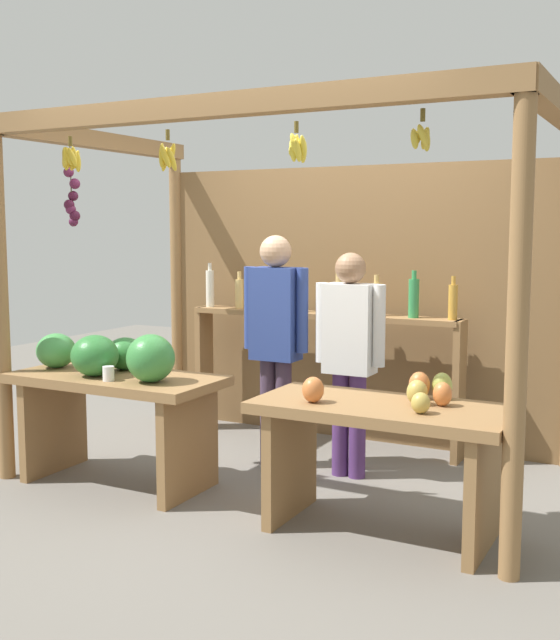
% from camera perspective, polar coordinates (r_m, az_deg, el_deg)
% --- Properties ---
extents(ground_plane, '(12.00, 12.00, 0.00)m').
position_cam_1_polar(ground_plane, '(5.35, 0.98, -11.00)').
color(ground_plane, slate).
rests_on(ground_plane, ground).
extents(market_stall, '(3.35, 2.06, 2.33)m').
position_cam_1_polar(market_stall, '(5.52, 3.05, 3.89)').
color(market_stall, olive).
rests_on(market_stall, ground).
extents(fruit_counter_left, '(1.38, 0.66, 1.00)m').
position_cam_1_polar(fruit_counter_left, '(5.07, -12.04, -4.51)').
color(fruit_counter_left, olive).
rests_on(fruit_counter_left, ground).
extents(fruit_counter_right, '(1.36, 0.65, 0.86)m').
position_cam_1_polar(fruit_counter_right, '(4.22, 7.57, -8.32)').
color(fruit_counter_right, olive).
rests_on(fruit_counter_right, ground).
extents(bottle_shelf_unit, '(2.15, 0.22, 1.36)m').
position_cam_1_polar(bottle_shelf_unit, '(5.87, 3.11, -1.29)').
color(bottle_shelf_unit, olive).
rests_on(bottle_shelf_unit, ground).
extents(vendor_man, '(0.48, 0.21, 1.58)m').
position_cam_1_polar(vendor_man, '(5.28, -0.32, -0.70)').
color(vendor_man, '#47354B').
rests_on(vendor_man, ground).
extents(vendor_woman, '(0.48, 0.20, 1.47)m').
position_cam_1_polar(vendor_woman, '(5.09, 5.11, -1.86)').
color(vendor_woman, '#53306D').
rests_on(vendor_woman, ground).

